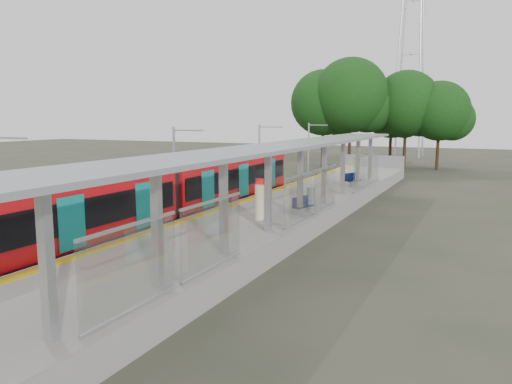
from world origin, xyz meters
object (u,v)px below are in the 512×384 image
bench_mid (302,205)px  info_pillar_near (158,247)px  bench_far (352,179)px  train (157,195)px  litter_bin (311,196)px  info_pillar_far (260,202)px

bench_mid → info_pillar_near: (-1.10, -10.77, 0.22)m
bench_far → bench_mid: bearing=-64.2°
train → litter_bin: 8.86m
bench_mid → litter_bin: 3.13m
bench_far → info_pillar_far: 13.74m
bench_mid → info_pillar_near: info_pillar_near is taller
info_pillar_far → train: bearing=-169.9°
info_pillar_far → litter_bin: 5.30m
litter_bin → train: bearing=-132.3°
info_pillar_near → info_pillar_far: info_pillar_far is taller
bench_far → info_pillar_near: info_pillar_near is taller
litter_bin → bench_far: bearing=88.5°
train → info_pillar_near: (5.44, -7.32, -0.35)m
info_pillar_near → litter_bin: bearing=82.3°
train → bench_far: 16.24m
train → bench_far: bearing=67.6°
bench_mid → bench_far: size_ratio=0.95×
bench_far → info_pillar_near: 22.34m
bench_far → train: bearing=-88.4°
bench_mid → info_pillar_far: 2.60m
bench_mid → litter_bin: size_ratio=1.44×
train → info_pillar_near: size_ratio=16.92×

